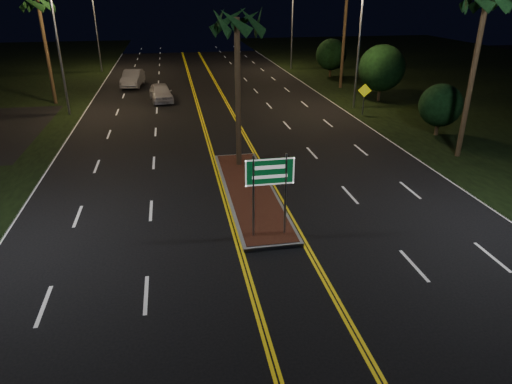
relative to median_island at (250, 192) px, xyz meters
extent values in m
plane|color=black|center=(0.00, -7.00, -0.08)|extent=(120.00, 120.00, 0.00)
cube|color=gray|center=(0.00, 0.00, -0.01)|extent=(2.25, 10.25, 0.15)
cube|color=#592819|center=(0.00, 0.00, 0.08)|extent=(2.00, 10.00, 0.02)
cylinder|color=gray|center=(-0.60, -4.20, 1.67)|extent=(0.08, 0.08, 3.20)
cylinder|color=gray|center=(0.60, -4.20, 1.67)|extent=(0.08, 0.08, 3.20)
cube|color=#07471E|center=(0.00, -4.20, 2.62)|extent=(1.80, 0.04, 1.00)
cube|color=white|center=(0.00, -4.22, 2.62)|extent=(1.80, 0.01, 1.00)
cylinder|color=gray|center=(-11.00, 17.00, 4.42)|extent=(0.18, 0.18, 9.00)
cylinder|color=gray|center=(-11.00, 37.00, 4.42)|extent=(0.18, 0.18, 9.00)
cylinder|color=gray|center=(11.00, 15.00, 4.42)|extent=(0.18, 0.18, 9.00)
cylinder|color=gray|center=(11.00, 35.00, 4.42)|extent=(0.18, 0.18, 9.00)
cylinder|color=#382819|center=(0.00, 3.50, 3.67)|extent=(0.28, 0.28, 7.50)
cylinder|color=#382819|center=(-12.80, 21.00, 3.92)|extent=(0.28, 0.28, 8.00)
cylinder|color=#382819|center=(12.50, 3.00, 4.17)|extent=(0.28, 0.28, 8.50)
cylinder|color=#382819|center=(12.80, 23.00, 4.67)|extent=(0.28, 0.28, 9.50)
cylinder|color=#382819|center=(13.50, 7.00, 0.37)|extent=(0.24, 0.24, 0.90)
sphere|color=black|center=(13.50, 7.00, 1.87)|extent=(2.70, 2.70, 2.70)
cylinder|color=#382819|center=(14.00, 17.00, 0.55)|extent=(0.24, 0.24, 1.26)
sphere|color=black|center=(14.00, 17.00, 2.65)|extent=(3.78, 3.78, 3.78)
cylinder|color=#382819|center=(13.80, 29.00, 0.46)|extent=(0.24, 0.24, 1.08)
sphere|color=black|center=(13.80, 29.00, 2.26)|extent=(3.24, 3.24, 3.24)
imported|color=silver|center=(-4.15, 20.28, 0.77)|extent=(2.78, 5.35, 1.71)
imported|color=#B0B0BA|center=(-6.87, 27.38, 0.82)|extent=(2.95, 5.65, 1.80)
cylinder|color=gray|center=(10.80, 12.74, 0.93)|extent=(0.07, 0.07, 2.04)
cube|color=yellow|center=(10.80, 12.72, 1.77)|extent=(0.95, 0.32, 0.98)
camera|label=1|loc=(-3.25, -19.07, 8.59)|focal=32.00mm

